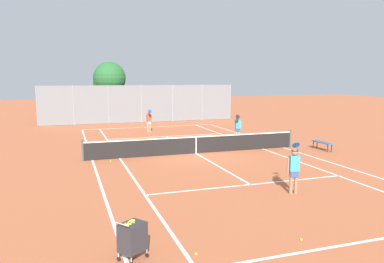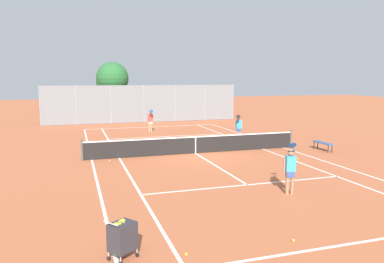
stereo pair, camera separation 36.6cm
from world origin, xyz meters
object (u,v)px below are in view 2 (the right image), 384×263
Objects in this scene: tennis_net at (196,144)px; loose_tennis_ball_0 at (293,240)px; loose_tennis_ball_4 at (110,161)px; tree_behind_left at (111,79)px; loose_tennis_ball_1 at (186,254)px; courtside_bench at (323,143)px; player_near_side at (290,168)px; loose_tennis_ball_3 at (298,159)px; player_far_right at (239,127)px; loose_tennis_ball_2 at (140,147)px; player_far_left at (150,120)px; ball_cart at (122,236)px; loose_tennis_ball_5 at (193,145)px.

loose_tennis_ball_0 is at bearing -95.74° from tennis_net.
loose_tennis_ball_4 is 19.45m from tree_behind_left.
loose_tennis_ball_1 is 0.04× the size of courtside_bench.
player_near_side is 4.14m from loose_tennis_ball_0.
loose_tennis_ball_0 and loose_tennis_ball_3 have the same top height.
tennis_net is 181.82× the size of loose_tennis_ball_3.
loose_tennis_ball_0 is at bearing -109.54° from player_far_right.
loose_tennis_ball_2 is at bearing 157.83° from courtside_bench.
loose_tennis_ball_4 is (-9.14, 2.41, 0.00)m from loose_tennis_ball_3.
player_far_left reaches higher than loose_tennis_ball_2.
player_near_side is 26.88× the size of loose_tennis_ball_2.
tennis_net is 181.82× the size of loose_tennis_ball_0.
player_far_right is 16.42m from loose_tennis_ball_1.
player_near_side is 26.88× the size of loose_tennis_ball_1.
loose_tennis_ball_1 is at bearing -109.23° from tennis_net.
ball_cart reaches higher than loose_tennis_ball_0.
player_far_right is 1.18× the size of courtside_bench.
player_far_right is 15.37m from loose_tennis_ball_0.
tree_behind_left reaches higher than loose_tennis_ball_2.
player_far_right reaches higher than ball_cart.
tennis_net is 8.00× the size of courtside_bench.
loose_tennis_ball_4 is at bearing -172.54° from tennis_net.
tree_behind_left is at bearing 87.50° from loose_tennis_ball_1.
tennis_net is 181.82× the size of loose_tennis_ball_4.
ball_cart is at bearing 174.64° from loose_tennis_ball_0.
loose_tennis_ball_5 is (4.53, 13.66, 0.00)m from loose_tennis_ball_1.
loose_tennis_ball_5 is (-3.39, -0.70, -0.89)m from player_far_right.
ball_cart is 0.54× the size of player_far_right.
loose_tennis_ball_1 is at bearing -86.00° from loose_tennis_ball_4.
player_near_side is at bearing -83.33° from tennis_net.
loose_tennis_ball_2 is (-6.57, -0.50, -0.89)m from player_far_right.
player_far_right is 26.88× the size of loose_tennis_ball_1.
tree_behind_left reaches higher than courtside_bench.
tennis_net is at bearing 84.26° from loose_tennis_ball_0.
courtside_bench is (8.33, 9.99, 0.38)m from loose_tennis_ball_0.
loose_tennis_ball_3 is (8.40, 8.22, 0.00)m from loose_tennis_ball_1.
tennis_net is 3.70m from loose_tennis_ball_2.
player_far_left reaches higher than loose_tennis_ball_5.
ball_cart is 20.37m from player_far_left.
loose_tennis_ball_0 is 0.01× the size of tree_behind_left.
player_near_side is at bearing -133.89° from courtside_bench.
player_far_right is 26.88× the size of loose_tennis_ball_3.
loose_tennis_ball_2 is (-3.50, 10.50, -0.89)m from player_near_side.
ball_cart is 14.58× the size of loose_tennis_ball_2.
ball_cart is 1.53m from loose_tennis_ball_1.
tennis_net is 18.84m from tree_behind_left.
loose_tennis_ball_1 is (-3.92, -11.25, -0.48)m from tennis_net.
courtside_bench is at bearing -10.76° from tennis_net.
loose_tennis_ball_5 is at bearing 150.15° from courtside_bench.
player_far_right reaches higher than loose_tennis_ball_1.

